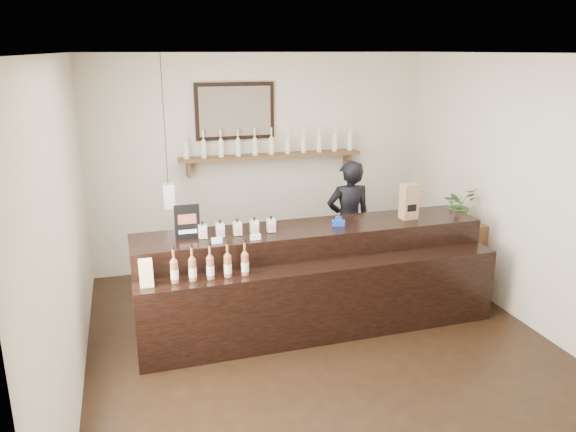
% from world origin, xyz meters
% --- Properties ---
extents(ground, '(5.00, 5.00, 0.00)m').
position_xyz_m(ground, '(0.00, 0.00, 0.00)').
color(ground, black).
rests_on(ground, ground).
extents(room_shell, '(5.00, 5.00, 5.00)m').
position_xyz_m(room_shell, '(0.00, 0.00, 1.70)').
color(room_shell, beige).
rests_on(room_shell, ground).
extents(back_wall_decor, '(2.66, 0.96, 1.69)m').
position_xyz_m(back_wall_decor, '(-0.15, 2.37, 1.76)').
color(back_wall_decor, '#57351D').
rests_on(back_wall_decor, ground).
extents(counter, '(3.72, 1.04, 1.21)m').
position_xyz_m(counter, '(0.08, 0.56, 0.49)').
color(counter, black).
rests_on(counter, ground).
extents(promo_sign, '(0.25, 0.02, 0.35)m').
position_xyz_m(promo_sign, '(-1.20, 0.68, 1.21)').
color(promo_sign, black).
rests_on(promo_sign, counter).
extents(paper_bag, '(0.18, 0.14, 0.39)m').
position_xyz_m(paper_bag, '(1.21, 0.68, 1.23)').
color(paper_bag, '#9A714A').
rests_on(paper_bag, counter).
extents(tape_dispenser, '(0.14, 0.09, 0.11)m').
position_xyz_m(tape_dispenser, '(0.37, 0.65, 1.08)').
color(tape_dispenser, '#1739A1').
rests_on(tape_dispenser, counter).
extents(side_cabinet, '(0.49, 0.64, 0.87)m').
position_xyz_m(side_cabinet, '(2.00, 0.91, 0.43)').
color(side_cabinet, '#57351D').
rests_on(side_cabinet, ground).
extents(potted_plant, '(0.44, 0.41, 0.41)m').
position_xyz_m(potted_plant, '(2.00, 0.91, 1.08)').
color(potted_plant, '#3B6729').
rests_on(potted_plant, side_cabinet).
extents(shopkeeper, '(0.66, 0.45, 1.75)m').
position_xyz_m(shopkeeper, '(0.87, 1.55, 0.88)').
color(shopkeeper, black).
rests_on(shopkeeper, ground).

